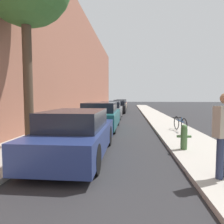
# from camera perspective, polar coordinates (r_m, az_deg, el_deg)

# --- Properties ---
(ground_plane) EXTENTS (120.00, 120.00, 0.00)m
(ground_plane) POSITION_cam_1_polar(r_m,az_deg,el_deg) (15.79, 2.89, -2.05)
(ground_plane) COLOR #28282B
(sidewalk_left) EXTENTS (2.00, 52.00, 0.12)m
(sidewalk_left) POSITION_cam_1_polar(r_m,az_deg,el_deg) (16.17, -7.44, -1.72)
(sidewalk_left) COLOR #ADA89E
(sidewalk_left) RESTS_ON ground
(sidewalk_right) EXTENTS (2.00, 52.00, 0.12)m
(sidewalk_right) POSITION_cam_1_polar(r_m,az_deg,el_deg) (15.93, 13.37, -1.89)
(sidewalk_right) COLOR #ADA89E
(sidewalk_right) RESTS_ON ground
(building_facade_left) EXTENTS (0.70, 52.00, 10.01)m
(building_facade_left) POSITION_cam_1_polar(r_m,az_deg,el_deg) (16.75, -12.29, 15.42)
(building_facade_left) COLOR #9E604C
(building_facade_left) RESTS_ON ground
(parked_car_navy) EXTENTS (1.74, 4.37, 1.36)m
(parked_car_navy) POSITION_cam_1_polar(r_m,az_deg,el_deg) (5.94, -10.05, -6.28)
(parked_car_navy) COLOR black
(parked_car_navy) RESTS_ON ground
(parked_car_teal) EXTENTS (1.84, 4.54, 1.44)m
(parked_car_teal) POSITION_cam_1_polar(r_m,az_deg,el_deg) (10.88, -3.24, -1.21)
(parked_car_teal) COLOR black
(parked_car_teal) RESTS_ON ground
(parked_car_grey) EXTENTS (1.80, 4.25, 1.36)m
(parked_car_grey) POSITION_cam_1_polar(r_m,az_deg,el_deg) (16.37, -0.42, 0.47)
(parked_car_grey) COLOR black
(parked_car_grey) RESTS_ON ground
(parked_car_black) EXTENTS (1.91, 4.44, 1.33)m
(parked_car_black) POSITION_cam_1_polar(r_m,az_deg,el_deg) (22.41, 1.55, 1.47)
(parked_car_black) COLOR black
(parked_car_black) RESTS_ON ground
(parked_car_champagne) EXTENTS (1.86, 4.17, 1.36)m
(parked_car_champagne) POSITION_cam_1_polar(r_m,az_deg,el_deg) (27.87, 2.26, 2.03)
(parked_car_champagne) COLOR black
(parked_car_champagne) RESTS_ON ground
(parked_car_maroon) EXTENTS (1.76, 4.31, 1.37)m
(parked_car_maroon) POSITION_cam_1_polar(r_m,az_deg,el_deg) (33.81, 2.78, 2.42)
(parked_car_maroon) COLOR black
(parked_car_maroon) RESTS_ON ground
(fire_hydrant) EXTENTS (0.43, 0.20, 0.78)m
(fire_hydrant) POSITION_cam_1_polar(r_m,az_deg,el_deg) (6.60, 19.91, -6.61)
(fire_hydrant) COLOR #47703D
(fire_hydrant) RESTS_ON sidewalk_right
(bicycle) EXTENTS (0.44, 1.61, 0.66)m
(bicycle) POSITION_cam_1_polar(r_m,az_deg,el_deg) (10.08, 18.90, -3.23)
(bicycle) COLOR black
(bicycle) RESTS_ON sidewalk_right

